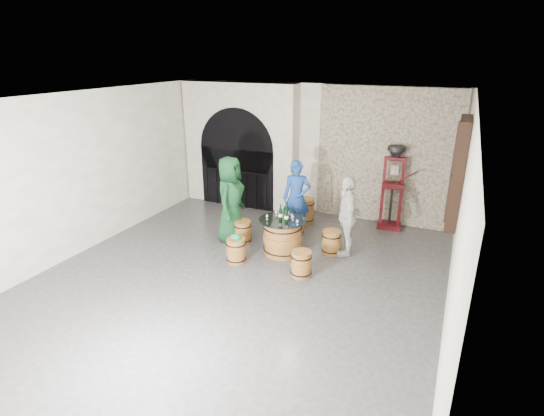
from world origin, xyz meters
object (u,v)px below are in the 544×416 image
at_px(wine_bottle_left, 280,214).
at_px(wine_bottle_center, 286,216).
at_px(barrel_table, 283,237).
at_px(barrel_stool_near_right, 301,264).
at_px(barrel_stool_right, 331,242).
at_px(barrel_stool_near_left, 236,251).
at_px(wine_bottle_right, 287,211).
at_px(barrel_stool_far, 295,224).
at_px(barrel_stool_left, 243,232).
at_px(corking_press, 393,182).
at_px(person_green, 230,199).
at_px(side_barrel, 305,210).
at_px(person_blue, 297,198).
at_px(person_white, 347,216).

distance_m(wine_bottle_left, wine_bottle_center, 0.16).
relative_size(barrel_table, barrel_stool_near_right, 1.94).
distance_m(barrel_stool_right, barrel_stool_near_left, 1.96).
bearing_deg(barrel_stool_near_left, wine_bottle_right, 51.67).
bearing_deg(barrel_stool_far, barrel_stool_right, -29.95).
height_order(barrel_table, barrel_stool_left, barrel_table).
bearing_deg(corking_press, person_green, -153.05).
xyz_separation_m(barrel_stool_near_left, wine_bottle_center, (0.79, 0.65, 0.63)).
bearing_deg(wine_bottle_left, barrel_stool_near_left, -132.35).
relative_size(wine_bottle_center, wine_bottle_right, 1.00).
xyz_separation_m(side_barrel, corking_press, (1.92, 0.50, 0.83)).
distance_m(barrel_stool_far, wine_bottle_right, 1.06).
bearing_deg(barrel_stool_near_right, wine_bottle_left, 135.88).
height_order(barrel_stool_near_right, barrel_stool_near_left, same).
bearing_deg(wine_bottle_right, wine_bottle_center, -69.93).
height_order(person_green, wine_bottle_center, person_green).
bearing_deg(barrel_stool_near_right, person_green, 155.44).
bearing_deg(barrel_stool_left, barrel_stool_far, 44.44).
bearing_deg(wine_bottle_right, barrel_table, -100.37).
height_order(barrel_stool_right, wine_bottle_center, wine_bottle_center).
bearing_deg(barrel_stool_near_right, wine_bottle_center, 131.37).
relative_size(barrel_stool_right, person_blue, 0.29).
bearing_deg(wine_bottle_center, wine_bottle_left, 161.01).
height_order(barrel_stool_near_left, wine_bottle_right, wine_bottle_right).
bearing_deg(side_barrel, barrel_stool_far, -86.14).
bearing_deg(person_green, side_barrel, -43.47).
height_order(person_white, wine_bottle_left, person_white).
distance_m(barrel_stool_right, wine_bottle_left, 1.22).
relative_size(barrel_stool_left, wine_bottle_center, 1.52).
bearing_deg(person_white, side_barrel, -153.52).
bearing_deg(side_barrel, barrel_table, -84.73).
distance_m(barrel_table, person_white, 1.36).
relative_size(side_barrel, corking_press, 0.31).
xyz_separation_m(barrel_table, wine_bottle_center, (0.12, -0.09, 0.51)).
xyz_separation_m(person_white, wine_bottle_center, (-1.06, -0.60, 0.05)).
height_order(barrel_stool_near_left, side_barrel, side_barrel).
bearing_deg(wine_bottle_left, barrel_table, 44.89).
bearing_deg(person_green, barrel_stool_right, -92.54).
relative_size(barrel_stool_near_left, corking_press, 0.26).
bearing_deg(barrel_stool_right, wine_bottle_left, -155.29).
relative_size(person_white, side_barrel, 2.70).
bearing_deg(barrel_stool_left, person_green, 172.50).
bearing_deg(person_blue, wine_bottle_right, -98.57).
bearing_deg(wine_bottle_center, side_barrel, 98.51).
bearing_deg(barrel_stool_right, barrel_stool_near_right, -101.62).
height_order(barrel_stool_far, person_blue, person_blue).
bearing_deg(corking_press, side_barrel, -173.16).
bearing_deg(wine_bottle_right, corking_press, 50.91).
xyz_separation_m(person_green, corking_press, (3.05, 2.11, 0.19)).
xyz_separation_m(barrel_stool_far, wine_bottle_right, (0.14, -0.84, 0.63)).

